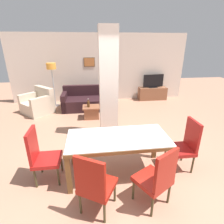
{
  "coord_description": "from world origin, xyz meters",
  "views": [
    {
      "loc": [
        -0.45,
        -2.66,
        2.32
      ],
      "look_at": [
        0.0,
        0.83,
        0.92
      ],
      "focal_mm": 28.0,
      "sensor_mm": 36.0,
      "label": 1
    }
  ],
  "objects_px": {
    "dining_chair_near_right": "(157,177)",
    "coffee_table": "(91,112)",
    "armchair": "(38,104)",
    "dining_chair_near_left": "(95,183)",
    "sofa": "(88,101)",
    "bottle": "(88,104)",
    "tv_stand": "(152,93)",
    "dining_chair_head_right": "(185,144)",
    "tv_screen": "(153,81)",
    "dining_chair_head_left": "(41,154)",
    "floor_lamp": "(52,70)",
    "dining_table": "(118,145)"
  },
  "relations": [
    {
      "from": "dining_chair_head_right",
      "to": "tv_screen",
      "type": "bearing_deg",
      "value": -12.01
    },
    {
      "from": "dining_chair_head_left",
      "to": "armchair",
      "type": "bearing_deg",
      "value": -164.59
    },
    {
      "from": "dining_chair_near_right",
      "to": "dining_chair_head_right",
      "type": "height_order",
      "value": "same"
    },
    {
      "from": "tv_stand",
      "to": "dining_chair_head_left",
      "type": "bearing_deg",
      "value": -128.95
    },
    {
      "from": "dining_chair_near_left",
      "to": "bottle",
      "type": "bearing_deg",
      "value": 120.92
    },
    {
      "from": "dining_chair_near_left",
      "to": "sofa",
      "type": "relative_size",
      "value": 0.55
    },
    {
      "from": "sofa",
      "to": "bottle",
      "type": "height_order",
      "value": "sofa"
    },
    {
      "from": "armchair",
      "to": "tv_screen",
      "type": "xyz_separation_m",
      "value": [
        4.53,
        0.97,
        0.51
      ]
    },
    {
      "from": "armchair",
      "to": "coffee_table",
      "type": "xyz_separation_m",
      "value": [
        1.85,
        -0.74,
        -0.09
      ]
    },
    {
      "from": "bottle",
      "to": "dining_chair_head_right",
      "type": "bearing_deg",
      "value": -55.66
    },
    {
      "from": "dining_chair_near_left",
      "to": "dining_chair_near_right",
      "type": "distance_m",
      "value": 0.9
    },
    {
      "from": "dining_chair_near_left",
      "to": "tv_stand",
      "type": "relative_size",
      "value": 0.84
    },
    {
      "from": "sofa",
      "to": "tv_screen",
      "type": "height_order",
      "value": "tv_screen"
    },
    {
      "from": "tv_screen",
      "to": "floor_lamp",
      "type": "height_order",
      "value": "floor_lamp"
    },
    {
      "from": "armchair",
      "to": "dining_chair_near_left",
      "type": "bearing_deg",
      "value": 159.19
    },
    {
      "from": "coffee_table",
      "to": "tv_stand",
      "type": "relative_size",
      "value": 0.46
    },
    {
      "from": "dining_chair_near_left",
      "to": "dining_table",
      "type": "bearing_deg",
      "value": 90.0
    },
    {
      "from": "dining_chair_near_right",
      "to": "bottle",
      "type": "xyz_separation_m",
      "value": [
        -0.97,
        3.45,
        -0.02
      ]
    },
    {
      "from": "dining_chair_near_left",
      "to": "dining_chair_head_right",
      "type": "distance_m",
      "value": 1.92
    },
    {
      "from": "dining_chair_near_left",
      "to": "tv_stand",
      "type": "distance_m",
      "value": 5.87
    },
    {
      "from": "coffee_table",
      "to": "tv_screen",
      "type": "relative_size",
      "value": 0.61
    },
    {
      "from": "dining_chair_head_right",
      "to": "tv_stand",
      "type": "xyz_separation_m",
      "value": [
        0.94,
        4.42,
        -0.26
      ]
    },
    {
      "from": "dining_chair_head_right",
      "to": "sofa",
      "type": "height_order",
      "value": "dining_chair_head_right"
    },
    {
      "from": "dining_chair_near_left",
      "to": "dining_chair_head_left",
      "type": "bearing_deg",
      "value": 168.04
    },
    {
      "from": "dining_chair_head_left",
      "to": "tv_screen",
      "type": "height_order",
      "value": "tv_screen"
    },
    {
      "from": "tv_stand",
      "to": "tv_screen",
      "type": "xyz_separation_m",
      "value": [
        0.0,
        0.0,
        0.54
      ]
    },
    {
      "from": "dining_chair_head_right",
      "to": "dining_table",
      "type": "bearing_deg",
      "value": 90.0
    },
    {
      "from": "dining_chair_head_right",
      "to": "coffee_table",
      "type": "xyz_separation_m",
      "value": [
        -1.74,
        2.71,
        -0.32
      ]
    },
    {
      "from": "dining_table",
      "to": "tv_screen",
      "type": "xyz_separation_m",
      "value": [
        2.24,
        4.42,
        0.19
      ]
    },
    {
      "from": "dining_chair_near_left",
      "to": "armchair",
      "type": "distance_m",
      "value": 4.63
    },
    {
      "from": "tv_screen",
      "to": "dining_chair_near_left",
      "type": "bearing_deg",
      "value": 55.2
    },
    {
      "from": "dining_table",
      "to": "bottle",
      "type": "xyz_separation_m",
      "value": [
        -0.52,
        2.66,
        -0.11
      ]
    },
    {
      "from": "dining_chair_near_left",
      "to": "dining_chair_head_left",
      "type": "distance_m",
      "value": 1.19
    },
    {
      "from": "dining_chair_head_right",
      "to": "armchair",
      "type": "xyz_separation_m",
      "value": [
        -3.58,
        3.45,
        -0.23
      ]
    },
    {
      "from": "dining_chair_near_right",
      "to": "sofa",
      "type": "bearing_deg",
      "value": 72.87
    },
    {
      "from": "coffee_table",
      "to": "bottle",
      "type": "bearing_deg",
      "value": -150.62
    },
    {
      "from": "dining_chair_near_right",
      "to": "dining_chair_head_right",
      "type": "distance_m",
      "value": 1.15
    },
    {
      "from": "armchair",
      "to": "floor_lamp",
      "type": "height_order",
      "value": "floor_lamp"
    },
    {
      "from": "dining_chair_near_right",
      "to": "dining_chair_head_left",
      "type": "height_order",
      "value": "same"
    },
    {
      "from": "floor_lamp",
      "to": "dining_chair_head_left",
      "type": "bearing_deg",
      "value": -83.24
    },
    {
      "from": "dining_table",
      "to": "tv_screen",
      "type": "bearing_deg",
      "value": 63.16
    },
    {
      "from": "dining_chair_near_right",
      "to": "floor_lamp",
      "type": "xyz_separation_m",
      "value": [
        -2.27,
        4.9,
        0.86
      ]
    },
    {
      "from": "dining_chair_near_left",
      "to": "dining_chair_near_right",
      "type": "relative_size",
      "value": 1.0
    },
    {
      "from": "dining_chair_near_right",
      "to": "coffee_table",
      "type": "bearing_deg",
      "value": 74.37
    },
    {
      "from": "dining_chair_head_right",
      "to": "dining_chair_near_left",
      "type": "bearing_deg",
      "value": 114.3
    },
    {
      "from": "floor_lamp",
      "to": "dining_chair_near_right",
      "type": "bearing_deg",
      "value": -65.12
    },
    {
      "from": "dining_chair_head_left",
      "to": "armchair",
      "type": "relative_size",
      "value": 0.79
    },
    {
      "from": "dining_table",
      "to": "bottle",
      "type": "relative_size",
      "value": 6.6
    },
    {
      "from": "dining_chair_near_left",
      "to": "tv_screen",
      "type": "distance_m",
      "value": 5.87
    },
    {
      "from": "sofa",
      "to": "dining_chair_head_left",
      "type": "bearing_deg",
      "value": 78.07
    }
  ]
}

